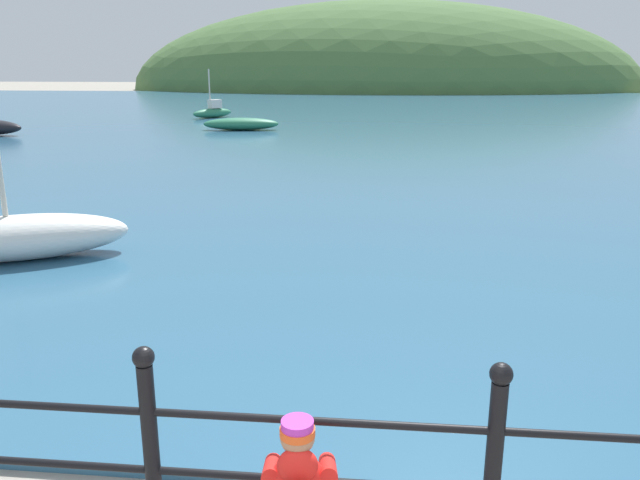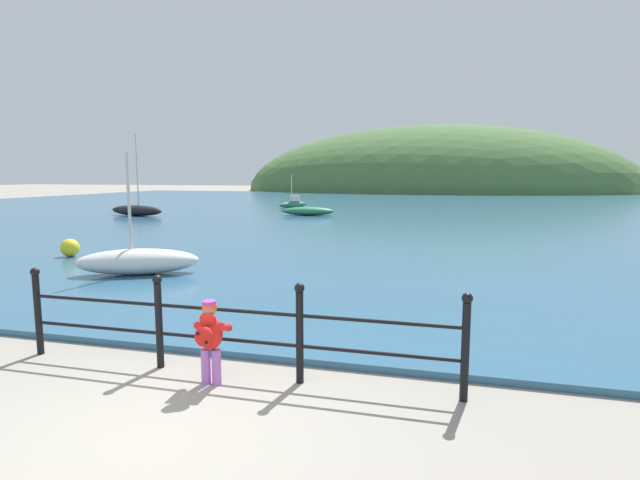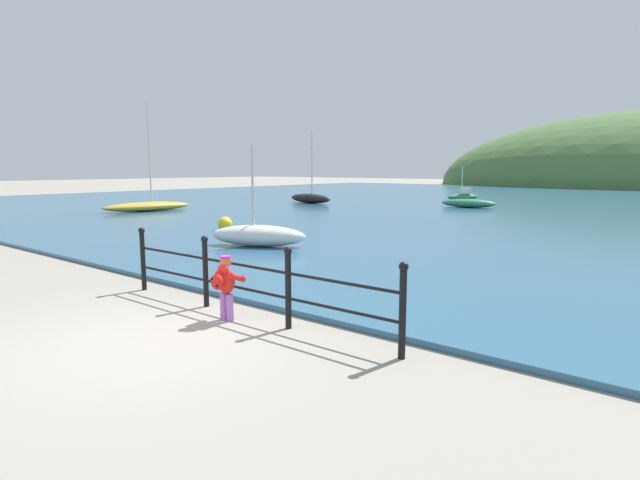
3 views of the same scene
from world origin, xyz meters
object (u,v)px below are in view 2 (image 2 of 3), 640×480
at_px(boat_blue_hull, 293,204).
at_px(boat_white_sailboat, 308,211).
at_px(boat_green_fishing, 137,210).
at_px(mooring_buoy, 70,248).
at_px(child_in_coat, 210,335).
at_px(boat_far_left, 138,261).

relative_size(boat_blue_hull, boat_white_sailboat, 0.75).
bearing_deg(boat_blue_hull, boat_white_sailboat, -64.82).
xyz_separation_m(boat_green_fishing, mooring_buoy, (6.91, -13.05, -0.07)).
xyz_separation_m(boat_blue_hull, mooring_buoy, (0.26, -21.74, -0.04)).
bearing_deg(boat_green_fishing, child_in_coat, -53.21).
height_order(child_in_coat, boat_green_fishing, boat_green_fishing).
relative_size(child_in_coat, boat_white_sailboat, 0.32).
bearing_deg(boat_blue_hull, boat_far_left, -81.01).
bearing_deg(boat_far_left, boat_blue_hull, 98.99).
bearing_deg(boat_white_sailboat, boat_green_fishing, -163.73).
bearing_deg(boat_white_sailboat, boat_blue_hull, 115.18).
relative_size(boat_far_left, mooring_buoy, 5.61).
distance_m(boat_far_left, mooring_buoy, 3.87).
xyz_separation_m(boat_white_sailboat, mooring_buoy, (-2.53, -15.80, 0.01)).
distance_m(child_in_coat, boat_white_sailboat, 23.25).
relative_size(child_in_coat, mooring_buoy, 1.94).
distance_m(boat_white_sailboat, boat_far_left, 17.56).
distance_m(boat_green_fishing, mooring_buoy, 14.76).
bearing_deg(child_in_coat, boat_blue_hull, 106.02).
distance_m(boat_blue_hull, mooring_buoy, 21.74).
height_order(boat_blue_hull, boat_far_left, boat_far_left).
relative_size(boat_green_fishing, boat_far_left, 1.58).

